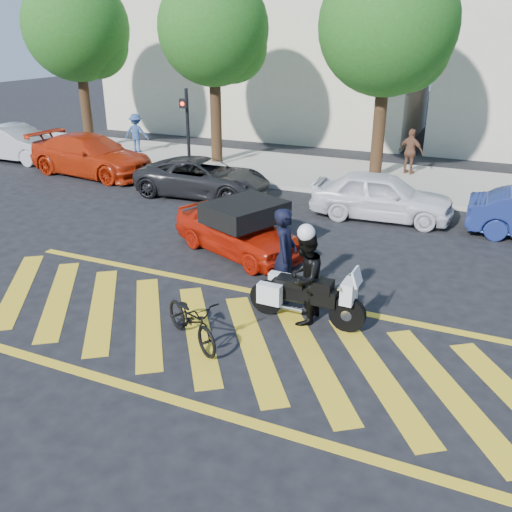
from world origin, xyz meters
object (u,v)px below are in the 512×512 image
at_px(red_convertible, 238,229).
at_px(parked_left, 91,155).
at_px(parked_far_left, 15,143).
at_px(officer_bike, 285,255).
at_px(parked_mid_right, 382,196).
at_px(bicycle, 192,320).
at_px(police_motorcycle, 305,295).
at_px(parked_mid_left, 203,177).
at_px(officer_moto, 304,278).

relative_size(red_convertible, parked_left, 0.71).
height_order(red_convertible, parked_far_left, parked_far_left).
bearing_deg(officer_bike, parked_far_left, 50.72).
bearing_deg(parked_mid_right, bicycle, 165.81).
height_order(officer_bike, parked_mid_right, officer_bike).
xyz_separation_m(officer_bike, police_motorcycle, (0.67, -0.70, -0.43)).
xyz_separation_m(parked_left, parked_mid_left, (5.22, -0.76, -0.13)).
distance_m(bicycle, parked_far_left, 16.97).
xyz_separation_m(officer_bike, bicycle, (-0.89, -2.22, -0.53)).
distance_m(police_motorcycle, parked_mid_right, 6.65).
xyz_separation_m(police_motorcycle, parked_left, (-11.07, 7.41, 0.20)).
distance_m(parked_far_left, parked_left, 4.55).
bearing_deg(parked_mid_right, police_motorcycle, 176.53).
bearing_deg(officer_bike, police_motorcycle, -149.47).
bearing_deg(parked_far_left, bicycle, -124.28).
bearing_deg(red_convertible, officer_moto, -111.77).
relative_size(parked_far_left, parked_mid_right, 1.10).
relative_size(red_convertible, parked_mid_left, 0.82).
bearing_deg(police_motorcycle, parked_mid_right, 90.99).
height_order(police_motorcycle, parked_far_left, parked_far_left).
bearing_deg(officer_moto, officer_bike, -135.76).
height_order(officer_bike, bicycle, officer_bike).
xyz_separation_m(bicycle, parked_mid_right, (1.60, 8.16, 0.24)).
height_order(officer_moto, parked_mid_left, officer_moto).
height_order(bicycle, parked_mid_left, parked_mid_left).
bearing_deg(red_convertible, parked_left, 83.22).
bearing_deg(bicycle, officer_moto, -13.19).
xyz_separation_m(police_motorcycle, red_convertible, (-2.62, 2.58, 0.08)).
xyz_separation_m(red_convertible, parked_mid_left, (-3.23, 4.07, -0.00)).
bearing_deg(officer_moto, parked_far_left, -116.00).
bearing_deg(parked_left, police_motorcycle, -118.45).
bearing_deg(parked_far_left, parked_left, -98.08).
height_order(officer_bike, parked_mid_left, officer_bike).
bearing_deg(officer_moto, parked_mid_left, -137.39).
xyz_separation_m(officer_bike, parked_far_left, (-14.91, 7.34, -0.24)).
xyz_separation_m(bicycle, parked_left, (-9.51, 8.92, 0.30)).
height_order(parked_far_left, parked_mid_left, parked_far_left).
distance_m(parked_far_left, parked_mid_right, 15.68).
relative_size(police_motorcycle, parked_mid_left, 0.51).
distance_m(parked_mid_left, parked_mid_right, 5.89).
distance_m(police_motorcycle, parked_far_left, 17.53).
bearing_deg(officer_moto, police_motorcycle, 94.56).
bearing_deg(parked_far_left, parked_mid_right, -95.11).
height_order(officer_bike, police_motorcycle, officer_bike).
relative_size(officer_bike, bicycle, 1.14).
bearing_deg(officer_bike, parked_left, 44.14).
bearing_deg(bicycle, parked_mid_left, 60.06).
relative_size(bicycle, parked_mid_left, 0.38).
xyz_separation_m(bicycle, red_convertible, (-1.06, 4.09, 0.18)).
distance_m(red_convertible, parked_left, 9.73).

